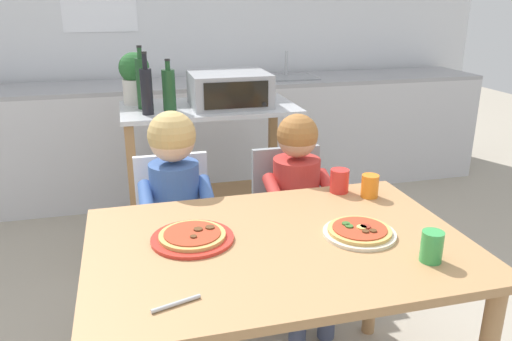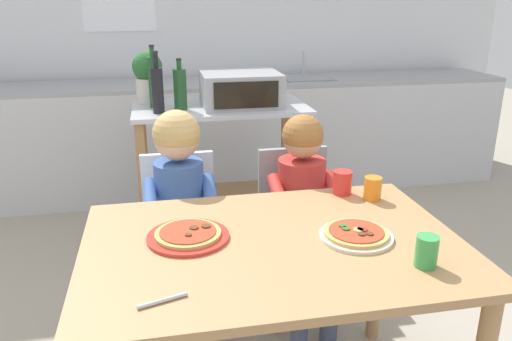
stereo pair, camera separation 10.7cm
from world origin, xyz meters
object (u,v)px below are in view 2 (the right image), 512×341
Objects in this scene: potted_herb_plant at (148,75)px; pizza_plate_red_rimmed at (188,235)px; drinking_cup_orange at (373,188)px; bottle_squat_spirits at (158,89)px; dining_table at (273,268)px; pizza_plate_cream at (356,234)px; dining_chair_right at (296,220)px; kitchen_island_cart at (221,155)px; drinking_cup_red at (342,183)px; bottle_brown_beer at (154,81)px; child_in_red_shirt at (305,197)px; dining_chair_left at (181,227)px; toaster_oven at (241,89)px; drinking_cup_green at (427,251)px; bottle_slim_sauce at (180,88)px; serving_spoon at (163,301)px; child_in_blue_striped_shirt at (180,196)px.

potted_herb_plant is 1.07× the size of pizza_plate_red_rimmed.
drinking_cup_orange is at bearing 15.20° from pizza_plate_red_rimmed.
bottle_squat_spirits reaches higher than dining_table.
dining_chair_right is at bearing 90.00° from pizza_plate_cream.
kitchen_island_cart reaches higher than drinking_cup_red.
bottle_brown_beer is 3.75× the size of drinking_cup_orange.
potted_herb_plant is 1.30m from child_in_red_shirt.
bottle_brown_beer is 0.43× the size of dining_chair_left.
kitchen_island_cart is 2.26× the size of toaster_oven.
drinking_cup_green is (0.42, -0.25, 0.15)m from dining_table.
drinking_cup_orange is at bearing -30.13° from dining_chair_left.
drinking_cup_red is at bearing -51.94° from bottle_squat_spirits.
toaster_oven is 1.46m from pizza_plate_cream.
bottle_slim_sauce reaches higher than dining_chair_right.
serving_spoon is at bearing -104.44° from pizza_plate_red_rimmed.
dining_chair_left is 0.93m from drinking_cup_orange.
bottle_squat_spirits is at bearing 96.62° from dining_chair_left.
pizza_plate_cream is (0.28, -0.03, 0.12)m from dining_table.
dining_table is 0.67m from child_in_blue_striped_shirt.
pizza_plate_cream is (0.00, -0.60, 0.10)m from child_in_red_shirt.
child_in_red_shirt is (0.56, -0.03, -0.04)m from child_in_blue_striped_shirt.
pizza_plate_cream is 2.55× the size of drinking_cup_red.
bottle_slim_sauce is 1.32m from pizza_plate_red_rimmed.
bottle_brown_beer reaches higher than drinking_cup_red.
drinking_cup_green reaches higher than pizza_plate_red_rimmed.
pizza_plate_red_rimmed is (0.12, -1.52, -0.32)m from potted_herb_plant.
serving_spoon is (-0.85, -0.57, -0.04)m from drinking_cup_orange.
potted_herb_plant reaches higher than serving_spoon.
pizza_plate_red_rimmed is at bearing 164.25° from dining_table.
pizza_plate_red_rimmed is at bearing -138.57° from child_in_red_shirt.
child_in_blue_striped_shirt is 1.04× the size of child_in_red_shirt.
drinking_cup_green is at bearing -76.33° from kitchen_island_cart.
toaster_oven is 0.35m from bottle_slim_sauce.
bottle_slim_sauce is 0.83m from child_in_blue_striped_shirt.
bottle_brown_beer is 0.93m from dining_chair_left.
dining_chair_right is at bearing -52.99° from bottle_slim_sauce.
pizza_plate_cream is at bearing -70.15° from bottle_slim_sauce.
drinking_cup_red is at bearing -76.44° from toaster_oven.
child_in_blue_striped_shirt is (-0.29, -0.82, 0.08)m from kitchen_island_cart.
child_in_blue_striped_shirt is at bearing 90.03° from pizza_plate_red_rimmed.
drinking_cup_orange is at bearing -72.70° from toaster_oven.
bottle_brown_beer is at bearing 93.52° from pizza_plate_red_rimmed.
bottle_brown_beer is 1.34m from drinking_cup_red.
kitchen_island_cart is 0.97× the size of child_in_blue_striped_shirt.
serving_spoon is (-0.66, -0.86, 0.10)m from child_in_red_shirt.
child_in_blue_striped_shirt reaches higher than pizza_plate_cream.
dining_chair_right is 0.21m from child_in_red_shirt.
dining_chair_left is 2.90× the size of pizza_plate_red_rimmed.
dining_chair_right is (0.68, -0.90, -0.59)m from potted_herb_plant.
toaster_oven reaches higher than child_in_red_shirt.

